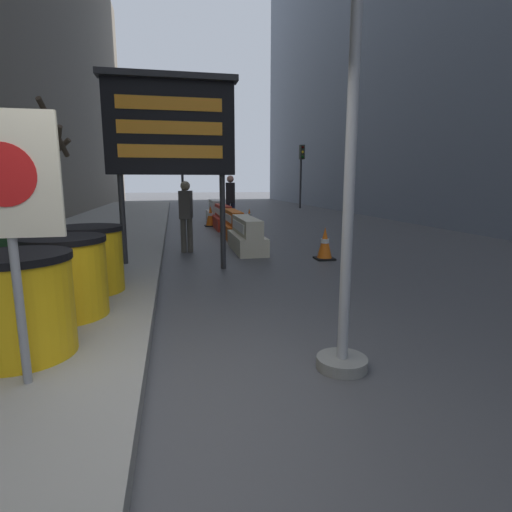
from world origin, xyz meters
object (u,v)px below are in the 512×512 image
Objects in this scene: jersey_barrier_red_striped at (223,218)px; pedestrian_passerby at (231,197)px; barrel_drum_foreground at (19,305)px; pedestrian_worker at (186,211)px; jersey_barrier_orange_far at (233,226)px; traffic_light_near_curb at (181,145)px; traffic_light_far_side at (301,163)px; traffic_cone_mid at (249,216)px; barrel_drum_back at (90,259)px; jersey_barrier_white at (216,212)px; warning_sign at (6,195)px; traffic_cone_near at (325,244)px; message_board at (171,128)px; traffic_cone_far at (210,216)px; jersey_barrier_cream at (247,236)px; barrel_drum_middle at (66,276)px.

pedestrian_passerby is (0.30, 0.23, 0.71)m from jersey_barrier_red_striped.
barrel_drum_foreground is 10.97m from pedestrian_passerby.
jersey_barrier_orange_far is at bearing -22.30° from pedestrian_worker.
traffic_light_near_curb is 8.18m from traffic_light_far_side.
traffic_light_far_side is at bearing 28.31° from traffic_light_near_curb.
pedestrian_worker is at bearing -117.16° from traffic_light_far_side.
pedestrian_passerby reaches higher than traffic_cone_mid.
barrel_drum_foreground is 2.01m from barrel_drum_back.
jersey_barrier_white is (2.76, 10.62, -0.21)m from barrel_drum_back.
traffic_light_far_side is (5.99, 7.49, 2.35)m from jersey_barrier_white.
pedestrian_worker is (1.35, 6.27, -0.56)m from warning_sign.
jersey_barrier_white is at bearing 90.00° from jersey_barrier_orange_far.
pedestrian_passerby reaches higher than barrel_drum_foreground.
traffic_light_near_curb reaches higher than barrel_drum_foreground.
traffic_cone_mid is at bearing 90.83° from traffic_cone_near.
message_board reaches higher than traffic_cone_mid.
barrel_drum_back is at bearing 172.68° from pedestrian_passerby.
traffic_cone_near is 12.61m from traffic_light_near_curb.
warning_sign is 0.56× the size of message_board.
traffic_cone_far is 5.49m from pedestrian_worker.
jersey_barrier_cream is 1.23× the size of pedestrian_worker.
jersey_barrier_white reaches higher than traffic_cone_near.
traffic_cone_near is (1.40, -8.36, -0.05)m from jersey_barrier_white.
jersey_barrier_white is 7.05m from pedestrian_worker.
pedestrian_passerby is (1.49, -5.77, -2.23)m from traffic_light_near_curb.
traffic_cone_mid is 0.15× the size of traffic_light_far_side.
barrel_drum_foreground is 1.15× the size of traffic_cone_far.
jersey_barrier_orange_far is 2.75m from pedestrian_passerby.
barrel_drum_back reaches higher than jersey_barrier_red_striped.
barrel_drum_foreground is 22.10m from traffic_light_far_side.
barrel_drum_middle reaches higher than jersey_barrier_cream.
traffic_cone_far is (-0.35, 5.44, 0.03)m from jersey_barrier_cream.
pedestrian_worker is at bearing 69.71° from barrel_drum_back.
pedestrian_passerby reaches higher than traffic_cone_far.
traffic_light_far_side is at bearing 51.33° from jersey_barrier_white.
message_board is 1.86× the size of pedestrian_passerby.
pedestrian_passerby is (0.30, -2.15, 0.69)m from jersey_barrier_white.
barrel_drum_back is 14.58m from traffic_light_near_curb.
traffic_cone_near is at bearing -68.62° from jersey_barrier_orange_far.
traffic_light_near_curb is at bearing 108.19° from jersey_barrier_white.
jersey_barrier_cream is at bearing -171.03° from pedestrian_passerby.
pedestrian_passerby is (3.12, 9.47, 0.47)m from barrel_drum_middle.
jersey_barrier_cream is (2.82, 4.65, -0.26)m from barrel_drum_middle.
traffic_cone_mid is (4.10, 11.15, -0.33)m from barrel_drum_middle.
message_board is at bearing -177.08° from pedestrian_worker.
traffic_light_far_side reaches higher than message_board.
warning_sign reaches higher than pedestrian_passerby.
barrel_drum_foreground reaches higher than traffic_cone_mid.
message_board reaches higher than pedestrian_worker.
pedestrian_worker reaches higher than barrel_drum_back.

